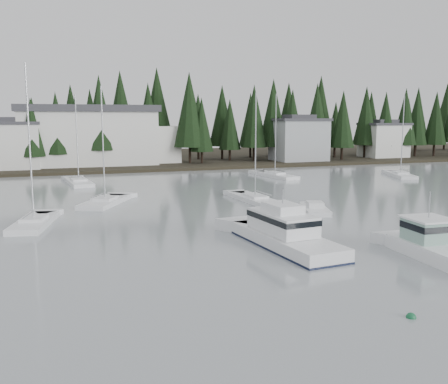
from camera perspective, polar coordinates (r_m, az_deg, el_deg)
The scene contains 17 objects.
ground at distance 19.67m, azimuth 20.75°, elevation -19.74°, with size 260.00×260.00×0.00m, color gray.
far_shore_land at distance 111.09m, azimuth -13.04°, elevation 3.56°, with size 240.00×54.00×1.00m, color black.
conifer_treeline at distance 100.20m, azimuth -12.38°, elevation 3.07°, with size 200.00×22.00×20.00m, color black, non-canonical shape.
house_west at distance 92.46m, azimuth -23.13°, elevation 5.04°, with size 9.54×7.42×8.75m.
house_east_a at distance 102.83m, azimuth 8.55°, elevation 6.04°, with size 10.60×8.48×9.25m.
house_east_b at distance 116.27m, azimuth 17.79°, elevation 5.76°, with size 9.54×7.42×8.25m.
harbor_inn at distance 95.90m, azimuth -13.99°, elevation 6.24°, with size 29.50×11.50×10.90m.
cabin_cruiser_center at distance 36.05m, azimuth 6.96°, elevation -5.08°, with size 4.43×11.25×4.72m.
lobster_boat_teal at distance 35.42m, azimuth 23.47°, elevation -6.19°, with size 3.57×8.91×4.86m.
sailboat_1 at distance 72.32m, azimuth -16.26°, elevation 0.95°, with size 3.74×9.68×12.79m.
sailboat_2 at distance 54.64m, azimuth -13.43°, elevation -1.28°, with size 6.44×8.61×12.94m.
sailboat_5 at distance 45.68m, azimuth -20.87°, elevation -3.48°, with size 4.29×8.47×14.16m.
sailboat_6 at distance 78.24m, azimuth 5.85°, elevation 1.80°, with size 3.83×10.19×13.30m.
sailboat_7 at distance 82.89m, azimuth 19.52°, elevation 1.73°, with size 5.38×8.97×13.17m.
sailboat_8 at distance 54.90m, azimuth 3.57°, elevation -1.03°, with size 3.07×9.83×12.33m.
runabout_1 at distance 49.52m, azimuth 10.36°, elevation -2.11°, with size 3.87×5.91×1.42m.
mooring_buoy_green at distance 25.21m, azimuth 20.59°, elevation -13.29°, with size 0.47×0.47×0.47m, color #145933.
Camera 1 is at (-11.46, -13.12, 9.12)m, focal length 40.00 mm.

